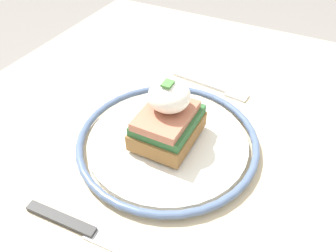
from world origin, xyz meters
name	(u,v)px	position (x,y,z in m)	size (l,w,h in m)	color
dining_table	(162,209)	(0.00, 0.00, 0.60)	(0.88, 0.72, 0.73)	#C6B28E
plate	(168,141)	(-0.02, 0.00, 0.74)	(0.25, 0.25, 0.02)	silver
sandwich	(168,117)	(-0.02, 0.00, 0.78)	(0.12, 0.08, 0.09)	olive
fork	(214,87)	(-0.18, 0.01, 0.74)	(0.03, 0.14, 0.00)	silver
knife	(89,232)	(0.14, -0.01, 0.74)	(0.03, 0.20, 0.01)	#2D2D2D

